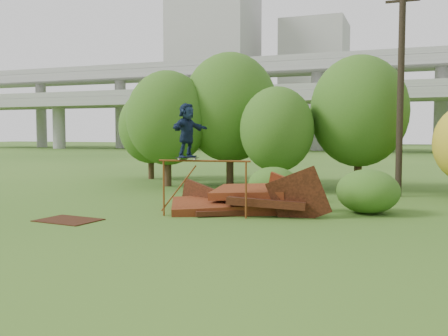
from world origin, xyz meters
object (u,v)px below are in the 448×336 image
(flat_plate, at_px, (68,220))
(scrap_pile, at_px, (243,202))
(utility_pole, at_px, (401,90))
(skater, at_px, (187,130))

(flat_plate, bearing_deg, scrap_pile, 38.46)
(utility_pole, bearing_deg, scrap_pile, -128.03)
(skater, relative_size, flat_plate, 0.95)
(skater, height_order, utility_pole, utility_pole)
(skater, bearing_deg, flat_plate, 137.04)
(skater, distance_m, utility_pole, 10.39)
(flat_plate, xyz_separation_m, utility_pole, (9.57, 10.03, 4.60))
(skater, distance_m, flat_plate, 4.72)
(skater, height_order, flat_plate, skater)
(scrap_pile, relative_size, flat_plate, 3.22)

